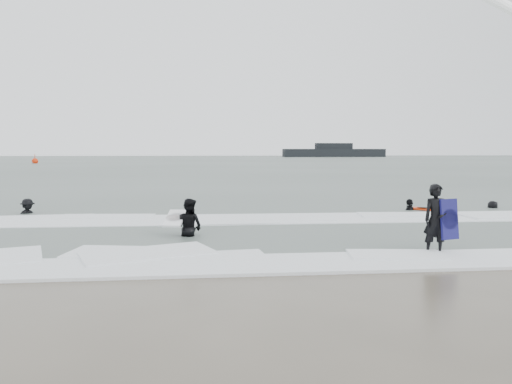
{
  "coord_description": "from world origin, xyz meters",
  "views": [
    {
      "loc": [
        -1.38,
        -11.08,
        2.51
      ],
      "look_at": [
        0.0,
        5.0,
        1.1
      ],
      "focal_mm": 35.0,
      "sensor_mm": 36.0,
      "label": 1
    }
  ],
  "objects": [
    {
      "name": "buoy",
      "position": [
        -30.84,
        74.48,
        0.42
      ],
      "size": [
        1.0,
        1.0,
        1.65
      ],
      "color": "red",
      "rests_on": "ground"
    },
    {
      "name": "surf_foam",
      "position": [
        0.0,
        3.7,
        0.04
      ],
      "size": [
        30.03,
        9.06,
        0.09
      ],
      "color": "white",
      "rests_on": "ground"
    },
    {
      "name": "vessel_horizon",
      "position": [
        33.94,
        133.45,
        1.5
      ],
      "size": [
        29.74,
        5.31,
        4.04
      ],
      "color": "black",
      "rests_on": "ground"
    },
    {
      "name": "surfer_centre",
      "position": [
        3.88,
        0.21,
        0.0
      ],
      "size": [
        0.63,
        0.42,
        1.7
      ],
      "primitive_type": "imported",
      "rotation": [
        0.0,
        0.0,
        0.03
      ],
      "color": "black",
      "rests_on": "ground"
    },
    {
      "name": "surfer_wading",
      "position": [
        -2.07,
        2.99,
        0.0
      ],
      "size": [
        1.02,
        0.99,
        1.66
      ],
      "primitive_type": "imported",
      "rotation": [
        0.0,
        0.0,
        2.5
      ],
      "color": "black",
      "rests_on": "ground"
    },
    {
      "name": "surfer_right_near",
      "position": [
        6.48,
        8.18,
        0.0
      ],
      "size": [
        1.03,
        0.87,
        1.65
      ],
      "primitive_type": "imported",
      "rotation": [
        0.0,
        0.0,
        -2.55
      ],
      "color": "black",
      "rests_on": "ground"
    },
    {
      "name": "surfer_right_far",
      "position": [
        10.17,
        8.54,
        0.0
      ],
      "size": [
        0.83,
        0.65,
        1.5
      ],
      "primitive_type": "imported",
      "rotation": [
        0.0,
        0.0,
        -2.87
      ],
      "color": "black",
      "rests_on": "ground"
    },
    {
      "name": "bodyboards",
      "position": [
        2.87,
        3.77,
        0.5
      ],
      "size": [
        10.29,
        8.6,
        1.25
      ],
      "color": "#12114F",
      "rests_on": "ground"
    },
    {
      "name": "surfer_breaker",
      "position": [
        -8.4,
        8.32,
        0.0
      ],
      "size": [
        1.05,
        1.07,
        1.47
      ],
      "primitive_type": "imported",
      "rotation": [
        0.0,
        0.0,
        0.81
      ],
      "color": "black",
      "rests_on": "ground"
    },
    {
      "name": "sea",
      "position": [
        0.0,
        80.0,
        0.06
      ],
      "size": [
        320.0,
        320.0,
        0.0
      ],
      "primitive_type": "plane",
      "color": "#47544C",
      "rests_on": "ground"
    },
    {
      "name": "ground",
      "position": [
        0.0,
        0.0,
        0.0
      ],
      "size": [
        320.0,
        320.0,
        0.0
      ],
      "primitive_type": "plane",
      "color": "brown",
      "rests_on": "ground"
    }
  ]
}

